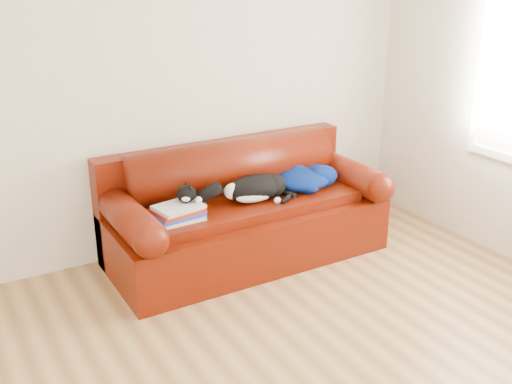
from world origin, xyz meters
TOP-DOWN VIEW (x-y plane):
  - ground at (0.00, 0.00)m, footprint 4.50×4.50m
  - room_shell at (0.12, 0.02)m, footprint 4.52×4.02m
  - sofa_base at (0.48, 1.49)m, footprint 2.10×0.90m
  - sofa_back at (0.48, 1.74)m, footprint 2.10×1.01m
  - book_stack at (-0.13, 1.37)m, footprint 0.35×0.29m
  - cat at (0.50, 1.40)m, footprint 0.66×0.35m
  - blanket at (0.98, 1.47)m, footprint 0.59×0.47m

SIDE VIEW (x-z plane):
  - ground at x=0.00m, z-range 0.00..0.00m
  - sofa_base at x=0.48m, z-range -0.01..0.49m
  - sofa_back at x=0.48m, z-range 0.10..0.98m
  - book_stack at x=-0.13m, z-range 0.50..0.60m
  - blanket at x=0.98m, z-range 0.49..0.66m
  - cat at x=0.50m, z-range 0.47..0.72m
  - room_shell at x=0.12m, z-range 0.36..2.97m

